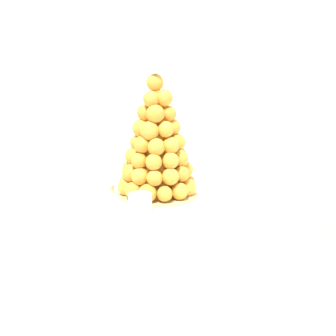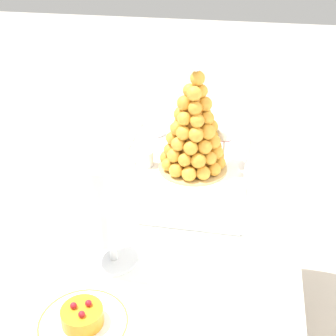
% 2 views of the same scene
% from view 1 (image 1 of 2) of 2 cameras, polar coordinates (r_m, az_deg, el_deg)
% --- Properties ---
extents(backdrop_wall, '(4.80, 0.10, 2.50)m').
position_cam_1_polar(backdrop_wall, '(1.95, 11.13, 16.40)').
color(backdrop_wall, silver).
rests_on(backdrop_wall, ground_plane).
extents(buffet_table, '(1.36, 0.78, 0.79)m').
position_cam_1_polar(buffet_table, '(1.19, 5.89, -10.02)').
color(buffet_table, brown).
rests_on(buffet_table, ground_plane).
extents(serving_tray, '(0.62, 0.43, 0.02)m').
position_cam_1_polar(serving_tray, '(1.22, -1.50, -4.11)').
color(serving_tray, white).
rests_on(serving_tray, buffet_table).
extents(croquembouche, '(0.22, 0.22, 0.37)m').
position_cam_1_polar(croquembouche, '(1.22, -1.41, 2.91)').
color(croquembouche, tan).
rests_on(croquembouche, serving_tray).
extents(dessert_cup_left, '(0.05, 0.05, 0.05)m').
position_cam_1_polar(dessert_cup_left, '(1.19, -14.27, -3.60)').
color(dessert_cup_left, silver).
rests_on(dessert_cup_left, serving_tray).
extents(dessert_cup_mid_left, '(0.06, 0.06, 0.05)m').
position_cam_1_polar(dessert_cup_mid_left, '(1.10, -3.49, -4.69)').
color(dessert_cup_mid_left, silver).
rests_on(dessert_cup_mid_left, serving_tray).
extents(dessert_cup_centre, '(0.05, 0.05, 0.05)m').
position_cam_1_polar(dessert_cup_centre, '(1.05, 8.58, -5.94)').
color(dessert_cup_centre, silver).
rests_on(dessert_cup_centre, serving_tray).
extents(creme_brulee_ramekin, '(0.10, 0.10, 0.03)m').
position_cam_1_polar(creme_brulee_ramekin, '(1.28, -8.99, -2.48)').
color(creme_brulee_ramekin, white).
rests_on(creme_brulee_ramekin, serving_tray).
extents(wine_glass, '(0.07, 0.07, 0.16)m').
position_cam_1_polar(wine_glass, '(1.33, -2.51, 2.53)').
color(wine_glass, silver).
rests_on(wine_glass, buffet_table).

